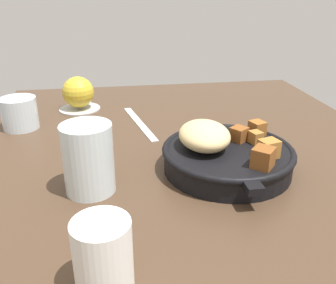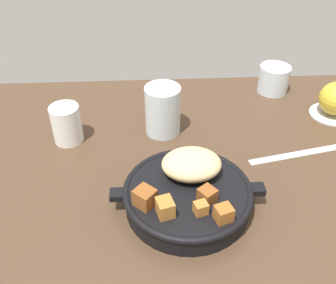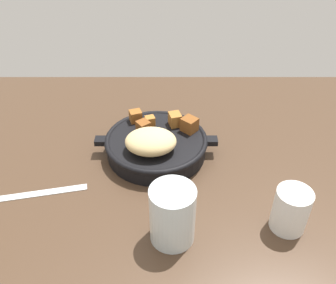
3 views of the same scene
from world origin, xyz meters
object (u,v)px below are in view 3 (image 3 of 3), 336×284
(water_glass_tall, at_px, (172,215))
(cast_iron_skillet, at_px, (156,143))
(butter_knife, at_px, (29,195))
(white_creamer_pitcher, at_px, (291,210))

(water_glass_tall, bearing_deg, cast_iron_skillet, -81.50)
(cast_iron_skillet, height_order, butter_knife, cast_iron_skillet)
(white_creamer_pitcher, bearing_deg, butter_knife, -8.97)
(cast_iron_skillet, relative_size, water_glass_tall, 2.45)
(butter_knife, bearing_deg, cast_iron_skillet, -164.43)
(cast_iron_skillet, bearing_deg, white_creamer_pitcher, 139.53)
(cast_iron_skillet, xyz_separation_m, water_glass_tall, (-0.03, 0.23, 0.02))
(cast_iron_skillet, distance_m, white_creamer_pitcher, 0.31)
(white_creamer_pitcher, relative_size, water_glass_tall, 0.76)
(cast_iron_skillet, relative_size, white_creamer_pitcher, 3.22)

